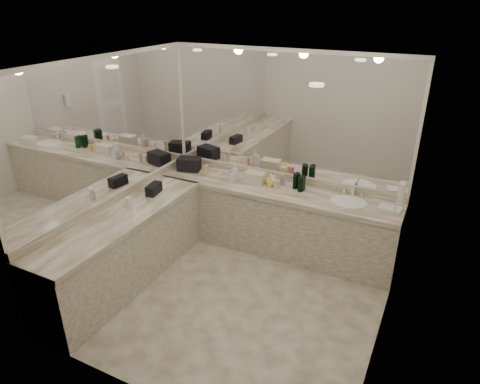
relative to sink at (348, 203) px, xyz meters
The scene contains 39 objects.
floor 1.77m from the sink, 128.37° to the right, with size 3.20×3.20×0.00m, color beige.
ceiling 2.29m from the sink, 128.37° to the right, with size 3.20×3.20×0.00m, color white.
wall_back 1.08m from the sink, 162.47° to the left, with size 3.20×0.02×2.60m, color beige.
wall_left 2.85m from the sink, 154.80° to the right, with size 0.02×3.00×2.60m, color beige.
wall_right 1.42m from the sink, 61.56° to the right, with size 0.02×3.00×2.60m, color beige.
vanity_back_base 1.06m from the sink, behind, with size 3.20×0.60×0.84m, color beige.
vanity_back_top 0.95m from the sink, behind, with size 3.20×0.64×0.06m, color beige.
vanity_left_base 2.75m from the sink, 146.31° to the right, with size 0.60×2.40×0.84m, color beige.
vanity_left_top 2.70m from the sink, 146.19° to the right, with size 0.64×2.42×0.06m, color beige.
backsplash_back 0.99m from the sink, 163.58° to the left, with size 3.20×0.04×0.10m, color beige.
backsplash_left 2.80m from the sink, 154.62° to the right, with size 0.04×3.00×0.10m, color beige.
mirror_back 1.33m from the sink, 163.13° to the left, with size 3.12×0.01×1.55m, color white.
mirror_left 2.94m from the sink, 154.69° to the right, with size 0.01×2.92×1.55m, color white.
sink is the anchor object (origin of this frame).
faucet 0.22m from the sink, 90.00° to the left, with size 0.24×0.16×0.14m, color silver.
wall_phone 0.91m from the sink, 39.57° to the right, with size 0.06×0.10×0.24m, color white.
door 1.82m from the sink, 69.46° to the right, with size 0.02×0.82×2.10m, color white.
black_toiletry_bag 2.28m from the sink, behind, with size 0.31×0.20×0.18m, color black.
black_bag_spill 2.40m from the sink, 159.42° to the right, with size 0.11×0.25×0.13m, color black.
cream_cosmetic_case 1.26m from the sink, behind, with size 0.27×0.17×0.16m, color beige.
hand_towel 0.48m from the sink, ahead, with size 0.25×0.17×0.04m, color white.
lotion_left 2.61m from the sink, 149.74° to the right, with size 0.06×0.06×0.15m, color white.
soap_bottle_a 1.53m from the sink, behind, with size 0.09×0.09×0.24m, color silver.
soap_bottle_b 1.54m from the sink, behind, with size 0.09×0.09×0.19m, color silver.
soap_bottle_c 1.04m from the sink, behind, with size 0.13×0.13×0.16m, color #FFFD95.
green_bottle_0 0.73m from the sink, behind, with size 0.06×0.06×0.20m, color #0F4624.
green_bottle_1 0.73m from the sink, 167.71° to the left, with size 0.07×0.07×0.20m, color #0F4624.
green_bottle_2 0.64m from the sink, behind, with size 0.07×0.07×0.19m, color #0F4624.
green_bottle_3 0.72m from the sink, 169.50° to the left, with size 0.07×0.07×0.20m, color #0F4624.
green_bottle_4 0.64m from the sink, behind, with size 0.07×0.07×0.19m, color #0F4624.
amenity_bottle_0 0.90m from the sink, behind, with size 0.05×0.05×0.13m, color #9966B2.
amenity_bottle_1 1.74m from the sink, behind, with size 0.04×0.04×0.09m, color white.
amenity_bottle_2 1.61m from the sink, behind, with size 0.04×0.04×0.12m, color #E57F66.
amenity_bottle_3 1.03m from the sink, behind, with size 0.06×0.06×0.11m, color white.
amenity_bottle_4 0.93m from the sink, behind, with size 0.05×0.05×0.15m, color #E57F66.
amenity_bottle_5 1.97m from the sink, behind, with size 0.06×0.06×0.15m, color #E0B28C.
amenity_bottle_6 0.95m from the sink, behind, with size 0.05×0.05×0.11m, color #E0B28C.
amenity_bottle_7 1.04m from the sink, behind, with size 0.05×0.05×0.12m, color #F2D84C.
amenity_bottle_8 2.02m from the sink, behind, with size 0.04×0.04×0.10m, color #E0B28C.
Camera 1 is at (1.84, -3.52, 3.17)m, focal length 32.00 mm.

